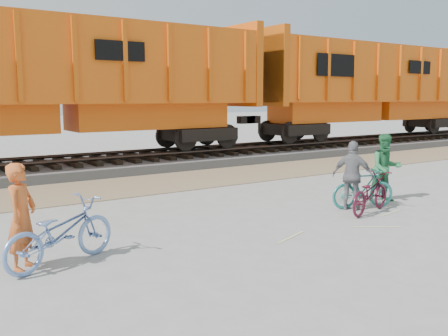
{
  "coord_description": "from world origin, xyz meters",
  "views": [
    {
      "loc": [
        -6.77,
        -7.16,
        2.44
      ],
      "look_at": [
        -0.87,
        1.5,
        0.95
      ],
      "focal_mm": 40.0,
      "sensor_mm": 36.0,
      "label": 1
    }
  ],
  "objects_px": {
    "hopper_car_right": "(373,85)",
    "bicycle_blue": "(60,232)",
    "hopper_car_center": "(60,79)",
    "person_man": "(386,168)",
    "person_woman": "(353,176)",
    "bicycle_teal": "(363,188)",
    "person_solo": "(22,217)",
    "bicycle_maroon": "(370,193)"
  },
  "relations": [
    {
      "from": "bicycle_teal",
      "to": "person_woman",
      "type": "height_order",
      "value": "person_woman"
    },
    {
      "from": "bicycle_blue",
      "to": "person_solo",
      "type": "xyz_separation_m",
      "value": [
        -0.5,
        0.1,
        0.28
      ]
    },
    {
      "from": "hopper_car_center",
      "to": "person_man",
      "type": "distance_m",
      "value": 10.27
    },
    {
      "from": "person_man",
      "to": "person_woman",
      "type": "relative_size",
      "value": 1.06
    },
    {
      "from": "bicycle_blue",
      "to": "person_woman",
      "type": "distance_m",
      "value": 6.31
    },
    {
      "from": "hopper_car_right",
      "to": "bicycle_maroon",
      "type": "bearing_deg",
      "value": -140.51
    },
    {
      "from": "bicycle_maroon",
      "to": "person_woman",
      "type": "distance_m",
      "value": 0.53
    },
    {
      "from": "hopper_car_right",
      "to": "person_solo",
      "type": "xyz_separation_m",
      "value": [
        -18.22,
        -8.88,
        -2.24
      ]
    },
    {
      "from": "bicycle_teal",
      "to": "person_woman",
      "type": "bearing_deg",
      "value": 105.96
    },
    {
      "from": "bicycle_blue",
      "to": "person_solo",
      "type": "bearing_deg",
      "value": 58.82
    },
    {
      "from": "bicycle_teal",
      "to": "person_woman",
      "type": "xyz_separation_m",
      "value": [
        -0.33,
        0.02,
        0.31
      ]
    },
    {
      "from": "bicycle_teal",
      "to": "person_solo",
      "type": "distance_m",
      "value": 7.15
    },
    {
      "from": "hopper_car_right",
      "to": "person_solo",
      "type": "relative_size",
      "value": 9.12
    },
    {
      "from": "bicycle_blue",
      "to": "person_man",
      "type": "relative_size",
      "value": 1.16
    },
    {
      "from": "hopper_car_right",
      "to": "person_woman",
      "type": "height_order",
      "value": "hopper_car_right"
    },
    {
      "from": "bicycle_teal",
      "to": "person_man",
      "type": "xyz_separation_m",
      "value": [
        1.0,
        0.2,
        0.35
      ]
    },
    {
      "from": "bicycle_teal",
      "to": "hopper_car_center",
      "type": "bearing_deg",
      "value": 42.85
    },
    {
      "from": "bicycle_blue",
      "to": "person_woman",
      "type": "height_order",
      "value": "person_woman"
    },
    {
      "from": "bicycle_maroon",
      "to": "person_solo",
      "type": "xyz_separation_m",
      "value": [
        -6.9,
        0.44,
        0.34
      ]
    },
    {
      "from": "bicycle_blue",
      "to": "person_man",
      "type": "distance_m",
      "value": 7.65
    },
    {
      "from": "hopper_car_center",
      "to": "bicycle_blue",
      "type": "xyz_separation_m",
      "value": [
        -2.72,
        -8.98,
        -2.52
      ]
    },
    {
      "from": "bicycle_teal",
      "to": "person_man",
      "type": "height_order",
      "value": "person_man"
    },
    {
      "from": "person_solo",
      "to": "bicycle_maroon",
      "type": "bearing_deg",
      "value": -54.96
    },
    {
      "from": "person_man",
      "to": "person_woman",
      "type": "bearing_deg",
      "value": -145.72
    },
    {
      "from": "hopper_car_right",
      "to": "person_woman",
      "type": "relative_size",
      "value": 9.26
    },
    {
      "from": "bicycle_maroon",
      "to": "person_woman",
      "type": "relative_size",
      "value": 1.08
    },
    {
      "from": "hopper_car_right",
      "to": "person_solo",
      "type": "distance_m",
      "value": 20.39
    },
    {
      "from": "hopper_car_right",
      "to": "person_woman",
      "type": "xyz_separation_m",
      "value": [
        -11.41,
        -8.92,
        -2.25
      ]
    },
    {
      "from": "bicycle_maroon",
      "to": "person_man",
      "type": "relative_size",
      "value": 1.02
    },
    {
      "from": "bicycle_blue",
      "to": "bicycle_teal",
      "type": "relative_size",
      "value": 1.24
    },
    {
      "from": "hopper_car_right",
      "to": "bicycle_blue",
      "type": "xyz_separation_m",
      "value": [
        -17.72,
        -8.98,
        -2.52
      ]
    },
    {
      "from": "bicycle_blue",
      "to": "bicycle_maroon",
      "type": "height_order",
      "value": "bicycle_blue"
    },
    {
      "from": "bicycle_blue",
      "to": "person_solo",
      "type": "distance_m",
      "value": 0.58
    },
    {
      "from": "person_solo",
      "to": "person_man",
      "type": "distance_m",
      "value": 8.14
    },
    {
      "from": "person_woman",
      "to": "person_solo",
      "type": "bearing_deg",
      "value": 63.51
    },
    {
      "from": "person_solo",
      "to": "bicycle_teal",
      "type": "bearing_deg",
      "value": -51.79
    },
    {
      "from": "person_solo",
      "to": "hopper_car_right",
      "type": "bearing_deg",
      "value": -25.32
    },
    {
      "from": "hopper_car_center",
      "to": "bicycle_maroon",
      "type": "xyz_separation_m",
      "value": [
        3.69,
        -9.32,
        -2.58
      ]
    },
    {
      "from": "hopper_car_center",
      "to": "hopper_car_right",
      "type": "distance_m",
      "value": 15.0
    },
    {
      "from": "hopper_car_center",
      "to": "bicycle_blue",
      "type": "bearing_deg",
      "value": -106.84
    },
    {
      "from": "hopper_car_center",
      "to": "hopper_car_right",
      "type": "height_order",
      "value": "same"
    },
    {
      "from": "bicycle_maroon",
      "to": "person_man",
      "type": "distance_m",
      "value": 1.41
    }
  ]
}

